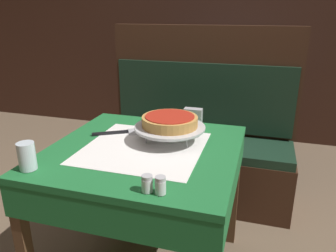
{
  "coord_description": "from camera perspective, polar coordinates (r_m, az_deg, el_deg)",
  "views": [
    {
      "loc": [
        0.51,
        -1.31,
        1.34
      ],
      "look_at": [
        0.09,
        0.08,
        0.82
      ],
      "focal_mm": 35.0,
      "sensor_mm": 36.0,
      "label": 1
    }
  ],
  "objects": [
    {
      "name": "dining_table_front",
      "position": [
        1.57,
        -4.15,
        -7.18
      ],
      "size": [
        0.87,
        0.87,
        0.74
      ],
      "color": "#1E6B33",
      "rests_on": "ground_plane"
    },
    {
      "name": "salt_shaker",
      "position": [
        1.16,
        -3.66,
        -9.97
      ],
      "size": [
        0.04,
        0.04,
        0.06
      ],
      "color": "silver",
      "rests_on": "dining_table_front"
    },
    {
      "name": "booth_bench",
      "position": [
        2.44,
        5.13,
        -4.2
      ],
      "size": [
        1.35,
        0.45,
        1.24
      ],
      "color": "#3D2316",
      "rests_on": "ground_plane"
    },
    {
      "name": "back_wall_panel",
      "position": [
        3.58,
        8.87,
        17.07
      ],
      "size": [
        6.0,
        0.04,
        2.4
      ],
      "primitive_type": "cube",
      "color": "#3D2319",
      "rests_on": "ground_plane"
    },
    {
      "name": "water_glass_near",
      "position": [
        1.42,
        -23.37,
        -4.84
      ],
      "size": [
        0.07,
        0.07,
        0.11
      ],
      "color": "silver",
      "rests_on": "dining_table_front"
    },
    {
      "name": "napkin_holder",
      "position": [
        1.83,
        4.37,
        1.69
      ],
      "size": [
        0.1,
        0.05,
        0.09
      ],
      "color": "#B2B2B7",
      "rests_on": "dining_table_front"
    },
    {
      "name": "dining_table_rear",
      "position": [
        3.08,
        8.99,
        5.98
      ],
      "size": [
        0.76,
        0.76,
        0.73
      ],
      "color": "#194799",
      "rests_on": "ground_plane"
    },
    {
      "name": "pizza_server",
      "position": [
        1.72,
        -7.67,
        -1.07
      ],
      "size": [
        0.28,
        0.2,
        0.01
      ],
      "color": "#BCBCC1",
      "rests_on": "dining_table_front"
    },
    {
      "name": "condiment_caddy",
      "position": [
        3.15,
        7.86,
        8.83
      ],
      "size": [
        0.15,
        0.15,
        0.15
      ],
      "color": "black",
      "rests_on": "dining_table_rear"
    },
    {
      "name": "pizza_pan_stand",
      "position": [
        1.57,
        0.31,
        -0.35
      ],
      "size": [
        0.34,
        0.34,
        0.08
      ],
      "color": "#ADADB2",
      "rests_on": "dining_table_front"
    },
    {
      "name": "deep_dish_pizza",
      "position": [
        1.56,
        0.32,
        0.88
      ],
      "size": [
        0.27,
        0.27,
        0.05
      ],
      "color": "#C68E47",
      "rests_on": "pizza_pan_stand"
    },
    {
      "name": "pepper_shaker",
      "position": [
        1.15,
        -1.33,
        -10.28
      ],
      "size": [
        0.04,
        0.04,
        0.06
      ],
      "color": "silver",
      "rests_on": "dining_table_front"
    }
  ]
}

